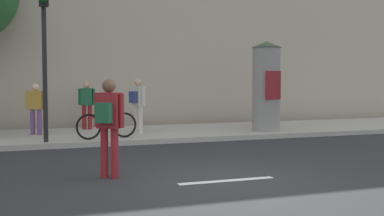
% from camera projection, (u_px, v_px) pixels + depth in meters
% --- Properties ---
extents(ground_plane, '(80.00, 80.00, 0.00)m').
position_uv_depth(ground_plane, '(227.00, 181.00, 8.23)').
color(ground_plane, '#2B2B2D').
extents(sidewalk_curb, '(36.00, 4.00, 0.15)m').
position_uv_depth(sidewalk_curb, '(139.00, 134.00, 14.82)').
color(sidewalk_curb, '#B2ADA3').
rests_on(sidewalk_curb, ground_plane).
extents(lane_markings, '(25.80, 0.16, 0.01)m').
position_uv_depth(lane_markings, '(227.00, 181.00, 8.23)').
color(lane_markings, silver).
rests_on(lane_markings, ground_plane).
extents(building_backdrop, '(36.00, 5.00, 9.64)m').
position_uv_depth(building_backdrop, '(111.00, 7.00, 19.25)').
color(building_backdrop, '#B7A893').
rests_on(building_backdrop, ground_plane).
extents(traffic_light, '(0.24, 0.45, 4.28)m').
position_uv_depth(traffic_light, '(44.00, 32.00, 12.03)').
color(traffic_light, black).
rests_on(traffic_light, sidewalk_curb).
extents(poster_column, '(0.98, 0.98, 2.89)m').
position_uv_depth(poster_column, '(266.00, 86.00, 15.03)').
color(poster_column, gray).
rests_on(poster_column, sidewalk_curb).
extents(pedestrian_with_backpack, '(0.51, 0.51, 1.80)m').
position_uv_depth(pedestrian_with_backpack, '(109.00, 119.00, 8.40)').
color(pedestrian_with_backpack, maroon).
rests_on(pedestrian_with_backpack, ground_plane).
extents(pedestrian_near_pole, '(0.56, 0.52, 1.54)m').
position_uv_depth(pedestrian_near_pole, '(36.00, 104.00, 13.92)').
color(pedestrian_near_pole, '#724C84').
rests_on(pedestrian_near_pole, sidewalk_curb).
extents(pedestrian_in_red_top, '(0.62, 0.45, 1.49)m').
position_uv_depth(pedestrian_in_red_top, '(263.00, 102.00, 16.54)').
color(pedestrian_in_red_top, '#B78C33').
rests_on(pedestrian_in_red_top, sidewalk_curb).
extents(pedestrian_with_bag, '(0.49, 0.57, 1.68)m').
position_uv_depth(pedestrian_with_bag, '(138.00, 101.00, 14.42)').
color(pedestrian_with_bag, silver).
rests_on(pedestrian_with_bag, sidewalk_curb).
extents(pedestrian_in_dark_shirt, '(0.55, 0.45, 1.59)m').
position_uv_depth(pedestrian_in_dark_shirt, '(87.00, 101.00, 15.51)').
color(pedestrian_in_dark_shirt, maroon).
rests_on(pedestrian_in_dark_shirt, sidewalk_curb).
extents(bicycle_leaning, '(1.75, 0.38, 1.09)m').
position_uv_depth(bicycle_leaning, '(107.00, 125.00, 13.00)').
color(bicycle_leaning, black).
rests_on(bicycle_leaning, sidewalk_curb).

